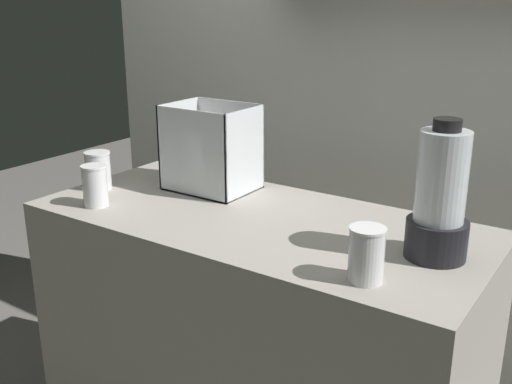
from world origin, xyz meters
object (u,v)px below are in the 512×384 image
Objects in this scene: juice_cup_beet_far_left at (98,173)px; juice_cup_orange_left at (95,188)px; blender_pitcher at (440,202)px; juice_cup_pomegranate_middle at (366,257)px; carrot_display_bin at (210,163)px.

juice_cup_beet_far_left is 0.99× the size of juice_cup_orange_left.
blender_pitcher reaches higher than juice_cup_pomegranate_middle.
carrot_display_bin is 0.81× the size of blender_pitcher.
carrot_display_bin is at bearing 170.75° from blender_pitcher.
juice_cup_pomegranate_middle is (-0.09, -0.23, -0.09)m from blender_pitcher.
juice_cup_pomegranate_middle is at bearing -7.55° from juice_cup_beet_far_left.
juice_cup_orange_left and juice_cup_pomegranate_middle have the same top height.
juice_cup_orange_left reaches higher than juice_cup_beet_far_left.
juice_cup_orange_left is 0.94m from juice_cup_pomegranate_middle.
carrot_display_bin is 2.19× the size of juice_cup_orange_left.
blender_pitcher is 2.73× the size of juice_cup_beet_far_left.
juice_cup_beet_far_left is at bearing 172.45° from juice_cup_pomegranate_middle.
juice_cup_orange_left is at bearing 179.21° from juice_cup_pomegranate_middle.
carrot_display_bin is 0.39m from juice_cup_beet_far_left.
juice_cup_beet_far_left is (-0.32, -0.22, -0.03)m from carrot_display_bin.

